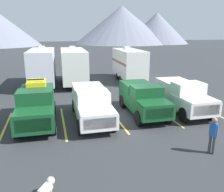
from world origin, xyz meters
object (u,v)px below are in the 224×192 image
object	(u,v)px
pickup_truck_a	(37,104)
camper_trailer_c	(129,63)
camper_trailer_a	(42,66)
dog	(47,187)
pickup_truck_d	(183,95)
camper_trailer_b	(73,65)
pickup_truck_c	(143,98)
pickup_truck_b	(91,103)
person_a	(213,133)

from	to	relation	value
pickup_truck_a	camper_trailer_c	distance (m)	14.50
camper_trailer_a	camper_trailer_c	distance (m)	9.39
dog	camper_trailer_a	bearing A→B (deg)	91.22
pickup_truck_d	camper_trailer_a	bearing A→B (deg)	132.03
camper_trailer_c	dog	world-z (taller)	camper_trailer_c
camper_trailer_b	pickup_truck_a	bearing A→B (deg)	-107.71
pickup_truck_c	camper_trailer_b	bearing A→B (deg)	108.22
camper_trailer_a	camper_trailer_c	bearing A→B (deg)	3.76
pickup_truck_a	camper_trailer_a	distance (m)	10.28
pickup_truck_b	pickup_truck_c	xyz separation A→B (m)	(3.54, 0.14, 0.03)
camper_trailer_b	camper_trailer_c	distance (m)	6.25
dog	camper_trailer_c	bearing A→B (deg)	63.59
pickup_truck_b	camper_trailer_c	size ratio (longest dim) A/B	0.73
camper_trailer_a	person_a	bearing A→B (deg)	-64.70
pickup_truck_a	pickup_truck_c	distance (m)	6.85
pickup_truck_d	camper_trailer_b	xyz separation A→B (m)	(-6.41, 10.83, 0.90)
pickup_truck_c	camper_trailer_c	bearing A→B (deg)	76.05
pickup_truck_c	camper_trailer_b	size ratio (longest dim) A/B	0.60
person_a	dog	bearing A→B (deg)	-170.55
pickup_truck_a	camper_trailer_b	bearing A→B (deg)	72.29
pickup_truck_c	pickup_truck_b	bearing A→B (deg)	-177.76
pickup_truck_d	camper_trailer_c	size ratio (longest dim) A/B	0.67
pickup_truck_d	person_a	world-z (taller)	pickup_truck_d
camper_trailer_a	person_a	distance (m)	18.05
pickup_truck_b	camper_trailer_c	bearing A→B (deg)	60.66
pickup_truck_d	camper_trailer_b	world-z (taller)	camper_trailer_b
pickup_truck_c	dog	xyz separation A→B (m)	(-6.26, -7.10, -0.67)
pickup_truck_b	camper_trailer_a	bearing A→B (deg)	106.37
pickup_truck_c	camper_trailer_a	bearing A→B (deg)	122.51
pickup_truck_b	person_a	distance (m)	7.36
pickup_truck_a	dog	distance (m)	7.33
pickup_truck_d	person_a	distance (m)	5.99
camper_trailer_a	pickup_truck_d	bearing A→B (deg)	-47.97
dog	pickup_truck_c	bearing A→B (deg)	48.57
camper_trailer_a	camper_trailer_b	size ratio (longest dim) A/B	0.97
pickup_truck_b	pickup_truck_a	bearing A→B (deg)	174.62
person_a	dog	world-z (taller)	person_a
camper_trailer_a	dog	size ratio (longest dim) A/B	10.79
pickup_truck_b	dog	bearing A→B (deg)	-111.39
pickup_truck_a	dog	size ratio (longest dim) A/B	6.92
pickup_truck_c	pickup_truck_d	world-z (taller)	pickup_truck_d
camper_trailer_a	pickup_truck_a	bearing A→B (deg)	-91.22
pickup_truck_b	pickup_truck_c	size ratio (longest dim) A/B	1.10
pickup_truck_b	pickup_truck_c	bearing A→B (deg)	2.24
pickup_truck_d	dog	size ratio (longest dim) A/B	6.77
pickup_truck_d	camper_trailer_b	size ratio (longest dim) A/B	0.61
camper_trailer_c	dog	size ratio (longest dim) A/B	10.04
pickup_truck_a	camper_trailer_c	size ratio (longest dim) A/B	0.69
camper_trailer_c	pickup_truck_b	bearing A→B (deg)	-119.34
pickup_truck_c	pickup_truck_a	bearing A→B (deg)	178.54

